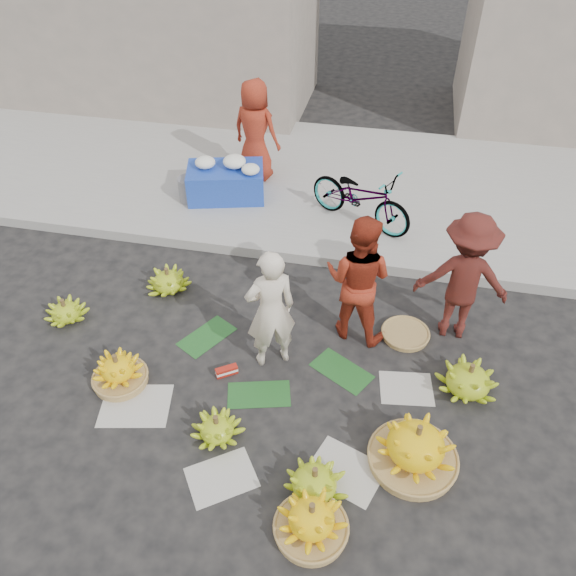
% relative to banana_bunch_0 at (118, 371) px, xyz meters
% --- Properties ---
extents(ground, '(80.00, 80.00, 0.00)m').
position_rel_banana_bunch_0_xyz_m(ground, '(1.58, 0.33, -0.17)').
color(ground, black).
rests_on(ground, ground).
extents(curb, '(40.00, 0.25, 0.15)m').
position_rel_banana_bunch_0_xyz_m(curb, '(1.58, 2.53, -0.09)').
color(curb, gray).
rests_on(curb, ground).
extents(sidewalk, '(40.00, 4.00, 0.12)m').
position_rel_banana_bunch_0_xyz_m(sidewalk, '(1.58, 4.63, -0.11)').
color(sidewalk, gray).
rests_on(sidewalk, ground).
extents(newspaper_scatter, '(3.20, 1.80, 0.00)m').
position_rel_banana_bunch_0_xyz_m(newspaper_scatter, '(1.58, -0.47, -0.16)').
color(newspaper_scatter, '#BCB7AE').
rests_on(newspaper_scatter, ground).
extents(banana_leaves, '(2.00, 1.00, 0.00)m').
position_rel_banana_bunch_0_xyz_m(banana_leaves, '(1.48, 0.53, -0.16)').
color(banana_leaves, '#184A1D').
rests_on(banana_leaves, ground).
extents(banana_bunch_0, '(0.56, 0.56, 0.40)m').
position_rel_banana_bunch_0_xyz_m(banana_bunch_0, '(0.00, 0.00, 0.00)').
color(banana_bunch_0, olive).
rests_on(banana_bunch_0, ground).
extents(banana_bunch_1, '(0.53, 0.53, 0.30)m').
position_rel_banana_bunch_0_xyz_m(banana_bunch_1, '(1.21, -0.44, -0.04)').
color(banana_bunch_1, '#81A717').
rests_on(banana_bunch_1, ground).
extents(banana_bunch_2, '(0.62, 0.62, 0.43)m').
position_rel_banana_bunch_0_xyz_m(banana_bunch_2, '(2.26, -1.19, 0.01)').
color(banana_bunch_2, olive).
rests_on(banana_bunch_2, ground).
extents(banana_bunch_3, '(0.58, 0.58, 0.35)m').
position_rel_banana_bunch_0_xyz_m(banana_bunch_3, '(2.23, -0.83, -0.02)').
color(banana_bunch_3, '#81A717').
rests_on(banana_bunch_3, ground).
extents(banana_bunch_4, '(0.85, 0.85, 0.54)m').
position_rel_banana_bunch_0_xyz_m(banana_bunch_4, '(3.07, -0.34, 0.07)').
color(banana_bunch_4, olive).
rests_on(banana_bunch_4, ground).
extents(banana_bunch_5, '(0.69, 0.69, 0.39)m').
position_rel_banana_bunch_0_xyz_m(banana_bunch_5, '(3.58, 0.63, 0.01)').
color(banana_bunch_5, '#81A717').
rests_on(banana_bunch_5, ground).
extents(banana_bunch_6, '(0.55, 0.55, 0.30)m').
position_rel_banana_bunch_0_xyz_m(banana_bunch_6, '(-1.04, 0.77, -0.04)').
color(banana_bunch_6, '#81A717').
rests_on(banana_bunch_6, ground).
extents(banana_bunch_7, '(0.63, 0.63, 0.34)m').
position_rel_banana_bunch_0_xyz_m(banana_bunch_7, '(-0.05, 1.54, -0.02)').
color(banana_bunch_7, '#81A717').
rests_on(banana_bunch_7, ground).
extents(basket_spare, '(0.55, 0.55, 0.06)m').
position_rel_banana_bunch_0_xyz_m(basket_spare, '(2.93, 1.32, -0.14)').
color(basket_spare, olive).
rests_on(basket_spare, ground).
extents(incense_stack, '(0.24, 0.19, 0.10)m').
position_rel_banana_bunch_0_xyz_m(incense_stack, '(1.07, 0.33, -0.11)').
color(incense_stack, '#A91D12').
rests_on(incense_stack, ground).
extents(vendor_cream, '(0.64, 0.57, 1.47)m').
position_rel_banana_bunch_0_xyz_m(vendor_cream, '(1.50, 0.65, 0.57)').
color(vendor_cream, beige).
rests_on(vendor_cream, ground).
extents(vendor_red, '(0.88, 0.75, 1.56)m').
position_rel_banana_bunch_0_xyz_m(vendor_red, '(2.32, 1.28, 0.61)').
color(vendor_red, '#A83219').
rests_on(vendor_red, ground).
extents(man_striped, '(1.02, 0.59, 1.57)m').
position_rel_banana_bunch_0_xyz_m(man_striped, '(3.44, 1.53, 0.62)').
color(man_striped, maroon).
rests_on(man_striped, ground).
extents(flower_table, '(1.28, 0.98, 0.66)m').
position_rel_banana_bunch_0_xyz_m(flower_table, '(0.08, 3.71, 0.22)').
color(flower_table, '#1939A7').
rests_on(flower_table, sidewalk).
extents(grey_bucket, '(0.33, 0.33, 0.38)m').
position_rel_banana_bunch_0_xyz_m(grey_bucket, '(-0.43, 3.48, 0.14)').
color(grey_bucket, slate).
rests_on(grey_bucket, sidewalk).
extents(flower_vendor, '(0.87, 0.69, 1.57)m').
position_rel_banana_bunch_0_xyz_m(flower_vendor, '(0.37, 4.42, 0.74)').
color(flower_vendor, '#A83219').
rests_on(flower_vendor, sidewalk).
extents(bicycle, '(1.24, 1.70, 0.85)m').
position_rel_banana_bunch_0_xyz_m(bicycle, '(2.14, 3.41, 0.38)').
color(bicycle, gray).
rests_on(bicycle, sidewalk).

